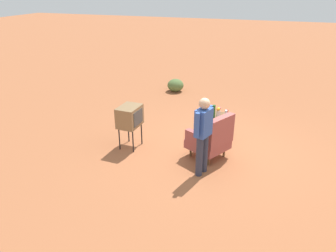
{
  "coord_description": "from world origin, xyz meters",
  "views": [
    {
      "loc": [
        6.46,
        1.05,
        3.6
      ],
      "look_at": [
        0.32,
        -1.09,
        0.65
      ],
      "focal_mm": 33.76,
      "sensor_mm": 36.0,
      "label": 1
    }
  ],
  "objects_px": {
    "armchair": "(212,138)",
    "soda_can_red": "(227,112)",
    "tv_on_stand": "(130,117)",
    "bottle_wine_green": "(214,111)",
    "flower_vase": "(219,112)",
    "person_standing": "(203,132)",
    "side_table": "(216,119)",
    "bottle_short_clear": "(226,114)",
    "soda_can_blue": "(213,113)"
  },
  "relations": [
    {
      "from": "bottle_short_clear",
      "to": "flower_vase",
      "type": "xyz_separation_m",
      "value": [
        0.05,
        -0.17,
        0.05
      ]
    },
    {
      "from": "tv_on_stand",
      "to": "bottle_short_clear",
      "type": "relative_size",
      "value": 5.15
    },
    {
      "from": "bottle_short_clear",
      "to": "flower_vase",
      "type": "bearing_deg",
      "value": -74.39
    },
    {
      "from": "armchair",
      "to": "soda_can_red",
      "type": "relative_size",
      "value": 8.69
    },
    {
      "from": "bottle_wine_green",
      "to": "flower_vase",
      "type": "height_order",
      "value": "bottle_wine_green"
    },
    {
      "from": "side_table",
      "to": "bottle_short_clear",
      "type": "xyz_separation_m",
      "value": [
        0.07,
        0.24,
        0.2
      ]
    },
    {
      "from": "tv_on_stand",
      "to": "soda_can_red",
      "type": "xyz_separation_m",
      "value": [
        -1.18,
        2.06,
        -0.07
      ]
    },
    {
      "from": "soda_can_blue",
      "to": "person_standing",
      "type": "bearing_deg",
      "value": 4.37
    },
    {
      "from": "person_standing",
      "to": "bottle_short_clear",
      "type": "bearing_deg",
      "value": 172.58
    },
    {
      "from": "armchair",
      "to": "flower_vase",
      "type": "distance_m",
      "value": 0.88
    },
    {
      "from": "armchair",
      "to": "side_table",
      "type": "bearing_deg",
      "value": -174.39
    },
    {
      "from": "bottle_short_clear",
      "to": "bottle_wine_green",
      "type": "bearing_deg",
      "value": -74.34
    },
    {
      "from": "soda_can_blue",
      "to": "soda_can_red",
      "type": "bearing_deg",
      "value": 114.42
    },
    {
      "from": "flower_vase",
      "to": "bottle_short_clear",
      "type": "bearing_deg",
      "value": 105.61
    },
    {
      "from": "person_standing",
      "to": "soda_can_red",
      "type": "height_order",
      "value": "person_standing"
    },
    {
      "from": "side_table",
      "to": "tv_on_stand",
      "type": "relative_size",
      "value": 0.63
    },
    {
      "from": "soda_can_blue",
      "to": "flower_vase",
      "type": "xyz_separation_m",
      "value": [
        0.13,
        0.15,
        0.09
      ]
    },
    {
      "from": "tv_on_stand",
      "to": "soda_can_red",
      "type": "bearing_deg",
      "value": 119.9
    },
    {
      "from": "armchair",
      "to": "soda_can_blue",
      "type": "relative_size",
      "value": 8.69
    },
    {
      "from": "armchair",
      "to": "soda_can_red",
      "type": "distance_m",
      "value": 1.12
    },
    {
      "from": "armchair",
      "to": "soda_can_red",
      "type": "height_order",
      "value": "armchair"
    },
    {
      "from": "side_table",
      "to": "person_standing",
      "type": "bearing_deg",
      "value": 1.32
    },
    {
      "from": "armchair",
      "to": "bottle_wine_green",
      "type": "xyz_separation_m",
      "value": [
        -0.8,
        -0.14,
        0.31
      ]
    },
    {
      "from": "person_standing",
      "to": "bottle_wine_green",
      "type": "bearing_deg",
      "value": -176.77
    },
    {
      "from": "side_table",
      "to": "person_standing",
      "type": "height_order",
      "value": "person_standing"
    },
    {
      "from": "soda_can_red",
      "to": "flower_vase",
      "type": "relative_size",
      "value": 0.46
    },
    {
      "from": "side_table",
      "to": "soda_can_blue",
      "type": "bearing_deg",
      "value": -92.22
    },
    {
      "from": "side_table",
      "to": "bottle_wine_green",
      "type": "xyz_separation_m",
      "value": [
        0.15,
        -0.05,
        0.26
      ]
    },
    {
      "from": "person_standing",
      "to": "bottle_wine_green",
      "type": "relative_size",
      "value": 5.12
    },
    {
      "from": "tv_on_stand",
      "to": "bottle_short_clear",
      "type": "height_order",
      "value": "tv_on_stand"
    },
    {
      "from": "flower_vase",
      "to": "soda_can_blue",
      "type": "bearing_deg",
      "value": -129.67
    },
    {
      "from": "person_standing",
      "to": "bottle_short_clear",
      "type": "relative_size",
      "value": 8.2
    },
    {
      "from": "tv_on_stand",
      "to": "bottle_short_clear",
      "type": "distance_m",
      "value": 2.28
    },
    {
      "from": "side_table",
      "to": "tv_on_stand",
      "type": "xyz_separation_m",
      "value": [
        1.04,
        -1.83,
        0.23
      ]
    },
    {
      "from": "person_standing",
      "to": "soda_can_blue",
      "type": "xyz_separation_m",
      "value": [
        -1.61,
        -0.12,
        -0.22
      ]
    },
    {
      "from": "side_table",
      "to": "flower_vase",
      "type": "relative_size",
      "value": 2.46
    },
    {
      "from": "bottle_short_clear",
      "to": "soda_can_blue",
      "type": "height_order",
      "value": "bottle_short_clear"
    },
    {
      "from": "soda_can_red",
      "to": "armchair",
      "type": "bearing_deg",
      "value": -6.92
    },
    {
      "from": "soda_can_blue",
      "to": "flower_vase",
      "type": "height_order",
      "value": "flower_vase"
    },
    {
      "from": "bottle_wine_green",
      "to": "person_standing",
      "type": "bearing_deg",
      "value": 3.23
    },
    {
      "from": "tv_on_stand",
      "to": "flower_vase",
      "type": "bearing_deg",
      "value": 115.76
    },
    {
      "from": "soda_can_blue",
      "to": "flower_vase",
      "type": "distance_m",
      "value": 0.22
    },
    {
      "from": "bottle_wine_green",
      "to": "soda_can_red",
      "type": "bearing_deg",
      "value": 137.79
    },
    {
      "from": "soda_can_red",
      "to": "bottle_wine_green",
      "type": "distance_m",
      "value": 0.42
    },
    {
      "from": "armchair",
      "to": "soda_can_blue",
      "type": "distance_m",
      "value": 0.99
    },
    {
      "from": "tv_on_stand",
      "to": "bottle_wine_green",
      "type": "bearing_deg",
      "value": 116.33
    },
    {
      "from": "bottle_wine_green",
      "to": "tv_on_stand",
      "type": "bearing_deg",
      "value": -63.67
    },
    {
      "from": "person_standing",
      "to": "soda_can_red",
      "type": "bearing_deg",
      "value": 173.86
    },
    {
      "from": "side_table",
      "to": "bottle_wine_green",
      "type": "height_order",
      "value": "bottle_wine_green"
    },
    {
      "from": "side_table",
      "to": "bottle_wine_green",
      "type": "distance_m",
      "value": 0.3
    }
  ]
}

